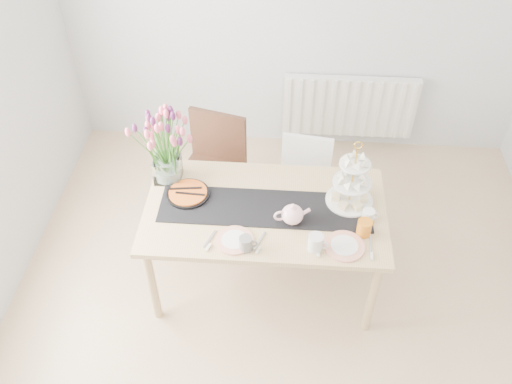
# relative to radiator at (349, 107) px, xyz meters

# --- Properties ---
(room_shell) EXTENTS (4.50, 4.50, 4.50)m
(room_shell) POSITION_rel_radiator_xyz_m (-0.50, -2.19, 0.85)
(room_shell) COLOR tan
(room_shell) RESTS_ON ground
(radiator) EXTENTS (1.20, 0.08, 0.60)m
(radiator) POSITION_rel_radiator_xyz_m (0.00, 0.00, 0.00)
(radiator) COLOR white
(radiator) RESTS_ON room_shell
(dining_table) EXTENTS (1.60, 0.90, 0.75)m
(dining_table) POSITION_rel_radiator_xyz_m (-0.67, -1.64, 0.22)
(dining_table) COLOR tan
(dining_table) RESTS_ON ground
(chair_brown) EXTENTS (0.56, 0.56, 0.92)m
(chair_brown) POSITION_rel_radiator_xyz_m (-1.12, -0.95, 0.09)
(chair_brown) COLOR #361E13
(chair_brown) RESTS_ON ground
(chair_white) EXTENTS (0.44, 0.44, 0.79)m
(chair_white) POSITION_rel_radiator_xyz_m (-0.41, -1.01, 0.00)
(chair_white) COLOR silver
(chair_white) RESTS_ON ground
(table_runner) EXTENTS (1.40, 0.35, 0.01)m
(table_runner) POSITION_rel_radiator_xyz_m (-0.67, -1.64, 0.30)
(table_runner) COLOR black
(table_runner) RESTS_ON dining_table
(tulip_vase) EXTENTS (0.64, 0.64, 0.55)m
(tulip_vase) POSITION_rel_radiator_xyz_m (-1.36, -1.39, 0.65)
(tulip_vase) COLOR silver
(tulip_vase) RESTS_ON dining_table
(cake_stand) EXTENTS (0.31, 0.31, 0.46)m
(cake_stand) POSITION_rel_radiator_xyz_m (-0.12, -1.54, 0.43)
(cake_stand) COLOR gold
(cake_stand) RESTS_ON dining_table
(teapot) EXTENTS (0.26, 0.23, 0.15)m
(teapot) POSITION_rel_radiator_xyz_m (-0.49, -1.75, 0.37)
(teapot) COLOR white
(teapot) RESTS_ON dining_table
(cream_jug) EXTENTS (0.08, 0.08, 0.08)m
(cream_jug) POSITION_rel_radiator_xyz_m (-0.01, -1.70, 0.34)
(cream_jug) COLOR white
(cream_jug) RESTS_ON dining_table
(tart_tin) EXTENTS (0.29, 0.29, 0.04)m
(tart_tin) POSITION_rel_radiator_xyz_m (-1.20, -1.56, 0.32)
(tart_tin) COLOR black
(tart_tin) RESTS_ON dining_table
(mug_grey) EXTENTS (0.08, 0.08, 0.10)m
(mug_grey) POSITION_rel_radiator_xyz_m (-0.77, -2.00, 0.35)
(mug_grey) COLOR slate
(mug_grey) RESTS_ON dining_table
(mug_white) EXTENTS (0.12, 0.12, 0.11)m
(mug_white) POSITION_rel_radiator_xyz_m (-0.35, -1.96, 0.36)
(mug_white) COLOR silver
(mug_white) RESTS_ON dining_table
(mug_orange) EXTENTS (0.13, 0.13, 0.11)m
(mug_orange) POSITION_rel_radiator_xyz_m (-0.04, -1.82, 0.35)
(mug_orange) COLOR orange
(mug_orange) RESTS_ON dining_table
(plate_left) EXTENTS (0.31, 0.31, 0.01)m
(plate_left) POSITION_rel_radiator_xyz_m (-0.85, -1.94, 0.31)
(plate_left) COLOR silver
(plate_left) RESTS_ON dining_table
(plate_right) EXTENTS (0.27, 0.27, 0.01)m
(plate_right) POSITION_rel_radiator_xyz_m (-0.17, -1.94, 0.31)
(plate_right) COLOR silver
(plate_right) RESTS_ON dining_table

